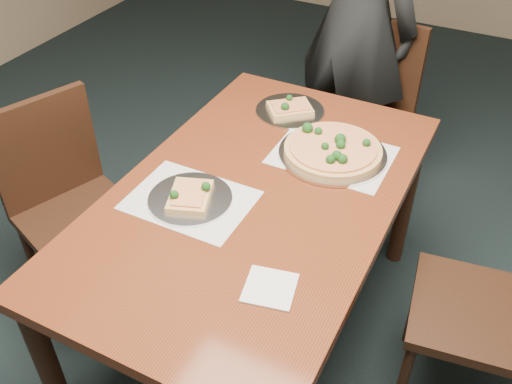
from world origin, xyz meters
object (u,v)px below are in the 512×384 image
at_px(diner, 357,18).
at_px(slice_plate_far, 290,109).
at_px(slice_plate_near, 190,197).
at_px(chair_right, 506,306).
at_px(chair_far, 368,103).
at_px(chair_left, 67,198).
at_px(pizza_pan, 333,150).
at_px(dining_table, 256,213).

xyz_separation_m(diner, slice_plate_far, (-0.02, -0.72, -0.13)).
bearing_deg(slice_plate_near, diner, 86.77).
distance_m(slice_plate_near, slice_plate_far, 0.67).
bearing_deg(chair_right, chair_far, -150.16).
relative_size(chair_left, slice_plate_far, 3.25).
bearing_deg(pizza_pan, chair_left, -155.20).
bearing_deg(pizza_pan, dining_table, -115.44).
bearing_deg(chair_left, dining_table, -61.17).
bearing_deg(pizza_pan, slice_plate_far, 141.77).
bearing_deg(dining_table, diner, 94.36).
height_order(chair_right, slice_plate_far, chair_right).
distance_m(chair_far, chair_left, 1.51).
relative_size(diner, slice_plate_far, 6.37).
height_order(chair_far, pizza_pan, chair_far).
relative_size(diner, slice_plate_near, 6.37).
height_order(dining_table, slice_plate_near, slice_plate_near).
height_order(chair_far, chair_right, same).
bearing_deg(chair_left, slice_plate_near, -71.67).
xyz_separation_m(pizza_pan, slice_plate_near, (-0.33, -0.46, -0.01)).
height_order(dining_table, chair_far, chair_far).
bearing_deg(pizza_pan, slice_plate_near, -125.47).
bearing_deg(diner, chair_left, 81.25).
distance_m(chair_right, pizza_pan, 0.78).
height_order(chair_right, diner, diner).
relative_size(chair_left, pizza_pan, 2.30).
relative_size(chair_far, chair_left, 1.00).
distance_m(dining_table, diner, 1.28).
xyz_separation_m(chair_far, chair_right, (0.81, -1.05, 0.00)).
bearing_deg(chair_far, dining_table, -85.55).
relative_size(dining_table, chair_left, 1.65).
height_order(diner, slice_plate_near, diner).
distance_m(chair_far, slice_plate_far, 0.69).
distance_m(chair_far, diner, 0.41).
relative_size(chair_left, chair_right, 1.00).
distance_m(pizza_pan, slice_plate_near, 0.56).
relative_size(dining_table, chair_far, 1.65).
height_order(dining_table, chair_right, chair_right).
bearing_deg(slice_plate_far, chair_right, -23.78).
relative_size(dining_table, slice_plate_near, 5.36).
height_order(chair_right, pizza_pan, chair_right).
bearing_deg(slice_plate_far, chair_far, 75.84).
height_order(dining_table, diner, diner).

